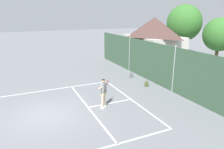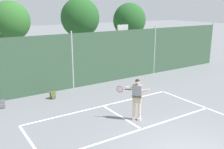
{
  "view_description": "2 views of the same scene",
  "coord_description": "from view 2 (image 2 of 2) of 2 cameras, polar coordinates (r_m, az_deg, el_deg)",
  "views": [
    {
      "loc": [
        11.21,
        -1.05,
        5.58
      ],
      "look_at": [
        -0.85,
        4.49,
        1.64
      ],
      "focal_mm": 33.24,
      "sensor_mm": 36.0,
      "label": 1
    },
    {
      "loc": [
        -6.27,
        -4.91,
        4.89
      ],
      "look_at": [
        1.43,
        6.88,
        1.11
      ],
      "focal_mm": 41.58,
      "sensor_mm": 36.0,
      "label": 2
    }
  ],
  "objects": [
    {
      "name": "chainlink_fence",
      "position": [
        15.6,
        -8.7,
        2.87
      ],
      "size": [
        26.09,
        0.09,
        3.45
      ],
      "color": "#38563D",
      "rests_on": "ground"
    },
    {
      "name": "court_markings",
      "position": [
        9.7,
        13.69,
        -15.7
      ],
      "size": [
        8.3,
        11.1,
        0.01
      ],
      "color": "white",
      "rests_on": "ground"
    },
    {
      "name": "backpack_olive",
      "position": [
        14.37,
        -12.87,
        -4.46
      ],
      "size": [
        0.3,
        0.27,
        0.46
      ],
      "color": "#566038",
      "rests_on": "ground"
    },
    {
      "name": "basketball_hoop",
      "position": [
        18.87,
        2.29,
        7.14
      ],
      "size": [
        0.9,
        0.67,
        3.55
      ],
      "color": "#9E9EA3",
      "rests_on": "ground"
    },
    {
      "name": "backpack_grey",
      "position": [
        13.88,
        -23.06,
        -6.02
      ],
      "size": [
        0.3,
        0.27,
        0.46
      ],
      "color": "slate",
      "rests_on": "ground"
    },
    {
      "name": "tennis_ball",
      "position": [
        13.19,
        -0.17,
        -6.58
      ],
      "size": [
        0.07,
        0.07,
        0.07
      ],
      "primitive_type": "sphere",
      "color": "#CCE033",
      "rests_on": "ground"
    },
    {
      "name": "treeline_backdrop",
      "position": [
        24.72,
        -21.37,
        11.34
      ],
      "size": [
        26.42,
        4.25,
        6.7
      ],
      "color": "brown",
      "rests_on": "ground"
    },
    {
      "name": "tennis_player",
      "position": [
        11.27,
        5.47,
        -4.65
      ],
      "size": [
        1.04,
        1.07,
        1.85
      ],
      "color": "silver",
      "rests_on": "ground"
    }
  ]
}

